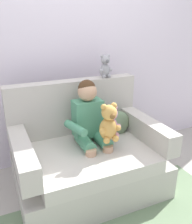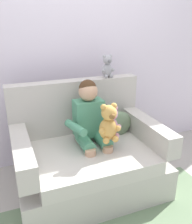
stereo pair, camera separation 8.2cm
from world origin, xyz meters
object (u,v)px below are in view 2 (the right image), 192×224
object	(u,v)px
plush_honey	(109,124)
armchair	(87,158)
plush_grey_on_backrest	(107,67)
throw_pillow	(119,124)
plush_pink	(111,123)
seated_child	(91,122)

from	to	relation	value
plush_honey	armchair	bearing A→B (deg)	140.81
plush_honey	plush_grey_on_backrest	xyz separation A→B (m)	(0.21, 0.50, 0.37)
armchair	throw_pillow	size ratio (longest dim) A/B	4.92
armchair	plush_grey_on_backrest	bearing A→B (deg)	44.21
plush_pink	throw_pillow	bearing A→B (deg)	39.25
throw_pillow	seated_child	bearing A→B (deg)	-163.61
seated_child	plush_pink	size ratio (longest dim) A/B	2.90
plush_grey_on_backrest	plush_pink	bearing A→B (deg)	-101.36
armchair	seated_child	bearing A→B (deg)	26.63
plush_pink	throw_pillow	distance (m)	0.34
armchair	plush_pink	bearing A→B (deg)	-32.99
plush_grey_on_backrest	plush_honey	bearing A→B (deg)	-104.28
plush_grey_on_backrest	throw_pillow	bearing A→B (deg)	-70.57
seated_child	plush_pink	bearing A→B (deg)	-42.70
plush_honey	plush_grey_on_backrest	world-z (taller)	plush_grey_on_backrest
plush_pink	plush_honey	world-z (taller)	plush_honey
seated_child	plush_honey	bearing A→B (deg)	-62.40
armchair	plush_honey	world-z (taller)	armchair
throw_pillow	plush_honey	bearing A→B (deg)	-130.05
seated_child	plush_grey_on_backrest	world-z (taller)	plush_grey_on_backrest
armchair	plush_grey_on_backrest	world-z (taller)	plush_grey_on_backrest
armchair	seated_child	xyz separation A→B (m)	(0.05, 0.03, 0.34)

